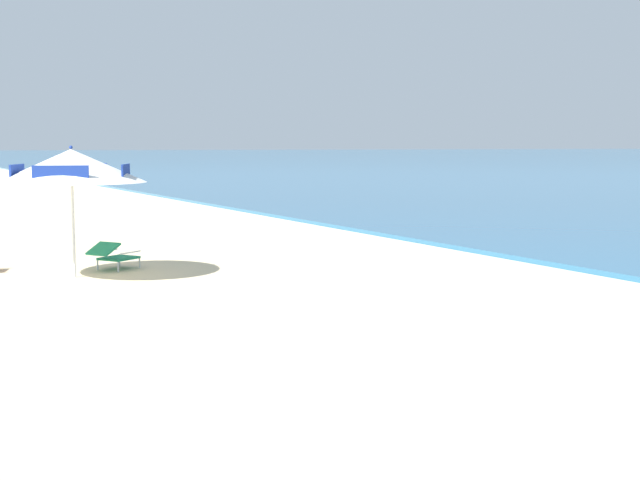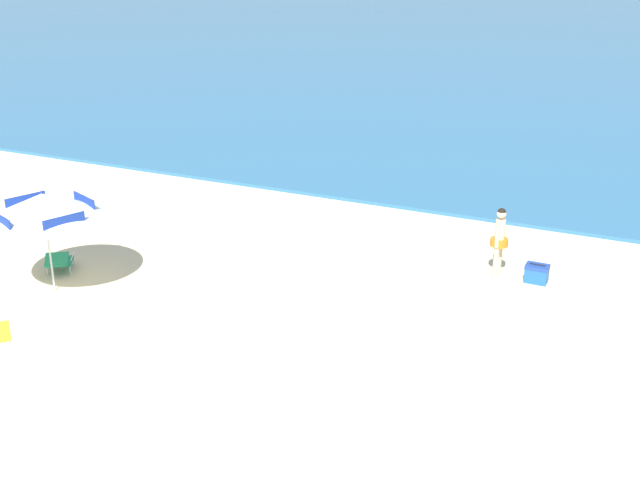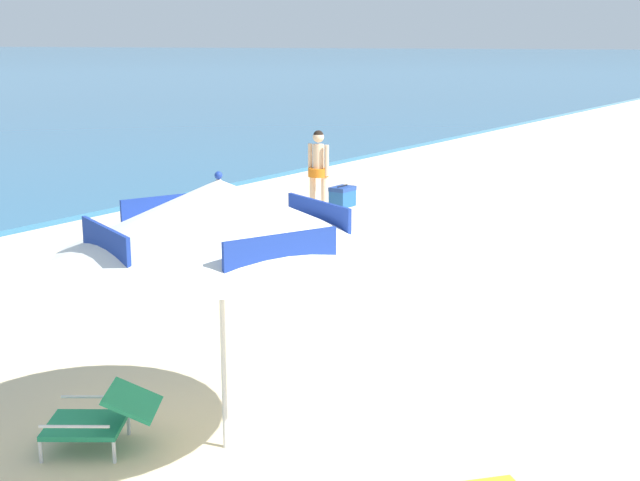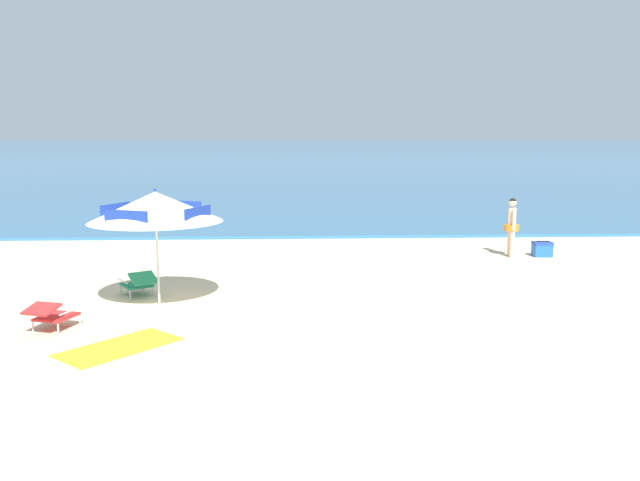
% 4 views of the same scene
% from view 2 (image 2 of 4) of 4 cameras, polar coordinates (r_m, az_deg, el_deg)
% --- Properties ---
extents(ground_plane, '(800.00, 800.00, 0.00)m').
position_cam_2_polar(ground_plane, '(14.01, -9.65, -9.91)').
color(ground_plane, beige).
extents(beach_umbrella_striped_main, '(3.48, 3.48, 2.24)m').
position_cam_2_polar(beach_umbrella_striped_main, '(17.28, -19.20, 2.32)').
color(beach_umbrella_striped_main, silver).
rests_on(beach_umbrella_striped_main, ground).
extents(lounge_chair_under_umbrella, '(0.92, 1.02, 0.51)m').
position_cam_2_polar(lounge_chair_under_umbrella, '(18.74, -18.20, -1.39)').
color(lounge_chair_under_umbrella, '#1E7F56').
rests_on(lounge_chair_under_umbrella, ground).
extents(person_standing_near_shore, '(0.39, 0.47, 1.58)m').
position_cam_2_polar(person_standing_near_shore, '(17.83, 12.74, 0.24)').
color(person_standing_near_shore, beige).
rests_on(person_standing_near_shore, ground).
extents(cooler_box, '(0.50, 0.36, 0.43)m').
position_cam_2_polar(cooler_box, '(17.97, 15.26, -2.29)').
color(cooler_box, '#1E56A8').
rests_on(cooler_box, ground).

